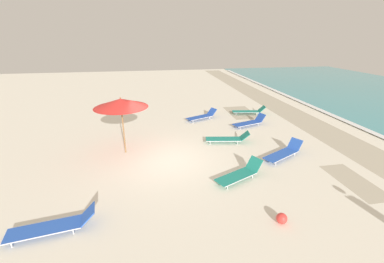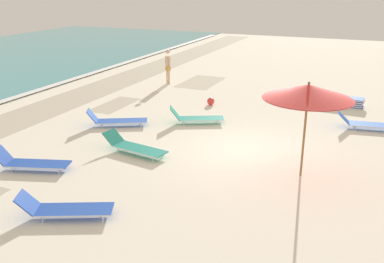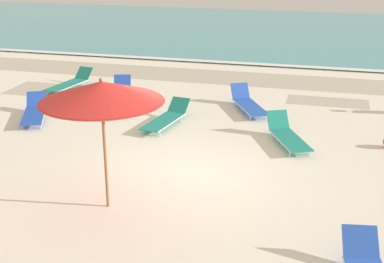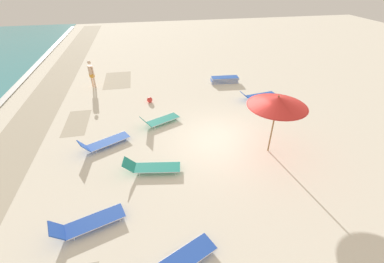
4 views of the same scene
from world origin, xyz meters
name	(u,v)px [view 1 (image 1 of 4)]	position (x,y,z in m)	size (l,w,h in m)	color
ground_plane	(163,161)	(0.00, 0.01, -0.08)	(60.00, 60.00, 0.16)	silver
beach_umbrella	(121,103)	(-1.01, -1.65, 2.37)	(2.35, 2.35, 2.63)	olive
sun_lounger_under_umbrella	(250,122)	(-3.61, 5.46, 0.22)	(1.23, 2.18, 0.62)	blue
sun_lounger_beside_umbrella	(202,116)	(-5.32, 2.89, 0.22)	(1.43, 2.16, 0.58)	blue
sun_lounger_near_water_left	(284,152)	(0.67, 5.36, 0.22)	(1.54, 2.19, 0.63)	blue
sun_lounger_near_water_right	(249,111)	(-5.90, 6.32, 0.21)	(0.95, 2.28, 0.56)	#1E8475
sun_lounger_mid_beach_solo	(240,174)	(2.11, 2.79, 0.22)	(1.41, 2.06, 0.63)	#1E8475
sun_lounger_mid_beach_pair_a	(228,138)	(-1.38, 3.39, 0.21)	(0.94, 2.25, 0.54)	#1E8475
sun_lounger_mid_beach_pair_b	(53,226)	(3.92, -3.27, 0.21)	(0.96, 2.36, 0.57)	blue
beach_ball	(282,218)	(4.66, 3.15, 0.16)	(0.32, 0.32, 0.32)	red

